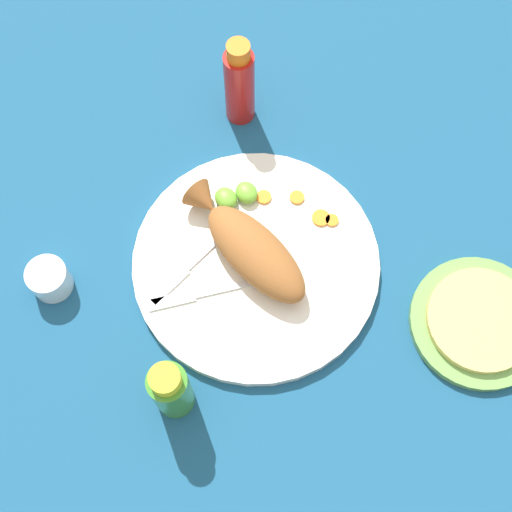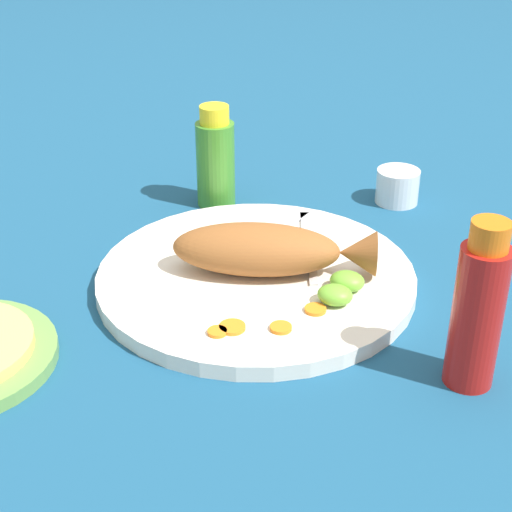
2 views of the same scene
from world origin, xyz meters
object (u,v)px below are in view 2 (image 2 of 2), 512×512
at_px(fork_near, 274,233).
at_px(hot_sauce_bottle_red, 478,310).
at_px(fried_fish, 268,250).
at_px(salt_cup, 397,188).
at_px(fork_far, 310,241).
at_px(main_plate, 256,278).
at_px(hot_sauce_bottle_green, 215,159).

bearing_deg(fork_near, hot_sauce_bottle_red, -113.17).
bearing_deg(fried_fish, salt_cup, -124.28).
relative_size(fork_near, fork_far, 1.00).
xyz_separation_m(main_plate, fried_fish, (-0.01, -0.00, 0.04)).
xyz_separation_m(fried_fish, hot_sauce_bottle_red, (-0.24, 0.11, 0.03)).
xyz_separation_m(hot_sauce_bottle_green, salt_cup, (-0.24, -0.08, -0.05)).
height_order(hot_sauce_bottle_green, salt_cup, hot_sauce_bottle_green).
xyz_separation_m(fork_near, hot_sauce_bottle_red, (-0.25, 0.21, 0.06)).
bearing_deg(fork_far, fried_fish, 144.26).
height_order(fork_near, fork_far, same).
height_order(fried_fish, hot_sauce_bottle_red, hot_sauce_bottle_red).
xyz_separation_m(fried_fish, fork_near, (0.02, -0.09, -0.03)).
bearing_deg(hot_sauce_bottle_red, fried_fish, -26.02).
distance_m(hot_sauce_bottle_green, salt_cup, 0.26).
bearing_deg(salt_cup, hot_sauce_bottle_green, 18.35).
relative_size(fork_far, hot_sauce_bottle_green, 1.27).
bearing_deg(fork_far, hot_sauce_bottle_green, 39.22).
distance_m(fork_near, salt_cup, 0.22).
xyz_separation_m(fork_far, salt_cup, (-0.08, -0.19, 0.00)).
height_order(fried_fish, fork_far, fried_fish).
bearing_deg(hot_sauce_bottle_green, hot_sauce_bottle_red, 139.94).
bearing_deg(hot_sauce_bottle_green, fried_fish, 124.32).
distance_m(main_plate, hot_sauce_bottle_green, 0.24).
relative_size(fried_fish, hot_sauce_bottle_red, 1.41).
xyz_separation_m(fork_near, fork_far, (-0.05, 0.01, 0.00)).
distance_m(main_plate, salt_cup, 0.30).
bearing_deg(hot_sauce_bottle_green, salt_cup, -161.65).
xyz_separation_m(fried_fish, fork_far, (-0.03, -0.08, -0.03)).
bearing_deg(salt_cup, main_plate, 66.13).
bearing_deg(hot_sauce_bottle_red, hot_sauce_bottle_green, -40.06).
relative_size(fried_fish, fork_far, 1.33).
bearing_deg(main_plate, salt_cup, -113.87).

